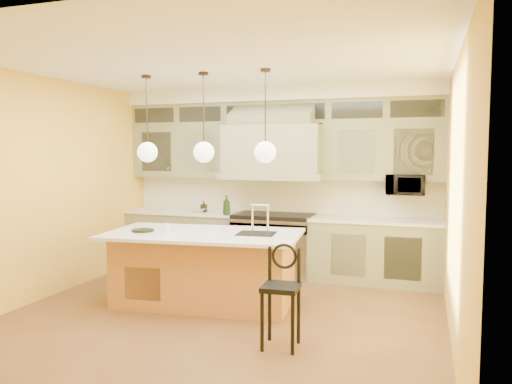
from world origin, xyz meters
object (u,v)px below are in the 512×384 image
(range, at_px, (274,244))
(microwave, at_px, (406,185))
(counter_stool, at_px, (281,290))
(kitchen_island, at_px, (205,267))

(range, xyz_separation_m, microwave, (1.95, 0.11, 0.96))
(counter_stool, bearing_deg, kitchen_island, 138.38)
(counter_stool, bearing_deg, range, 105.26)
(counter_stool, bearing_deg, microwave, 66.69)
(range, distance_m, kitchen_island, 1.74)
(range, height_order, microwave, microwave)
(microwave, bearing_deg, counter_stool, -110.34)
(kitchen_island, bearing_deg, microwave, 31.35)
(range, distance_m, counter_stool, 2.87)
(kitchen_island, distance_m, microwave, 3.11)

